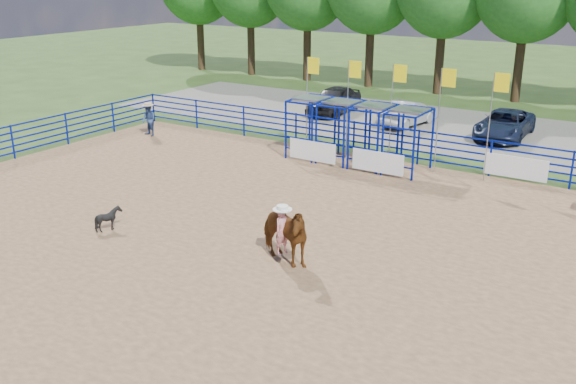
% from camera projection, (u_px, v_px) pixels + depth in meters
% --- Properties ---
extents(ground, '(120.00, 120.00, 0.00)m').
position_uv_depth(ground, '(290.00, 247.00, 18.98)').
color(ground, '#3A5622').
rests_on(ground, ground).
extents(arena_dirt, '(30.00, 20.00, 0.02)m').
position_uv_depth(arena_dirt, '(290.00, 247.00, 18.98)').
color(arena_dirt, '#8F6A47').
rests_on(arena_dirt, ground).
extents(gravel_strip, '(40.00, 10.00, 0.01)m').
position_uv_depth(gravel_strip, '(469.00, 131.00, 32.51)').
color(gravel_strip, slate).
rests_on(gravel_strip, ground).
extents(horse_and_rider, '(2.27, 1.52, 2.36)m').
position_uv_depth(horse_and_rider, '(282.00, 231.00, 17.66)').
color(horse_and_rider, brown).
rests_on(horse_and_rider, arena_dirt).
extents(calf, '(0.90, 0.86, 0.78)m').
position_uv_depth(calf, '(109.00, 219.00, 20.02)').
color(calf, black).
rests_on(calf, arena_dirt).
extents(spectator_cowboy, '(0.86, 0.73, 1.61)m').
position_uv_depth(spectator_cowboy, '(149.00, 119.00, 31.23)').
color(spectator_cowboy, navy).
rests_on(spectator_cowboy, arena_dirt).
extents(car_a, '(1.97, 4.49, 1.50)m').
position_uv_depth(car_a, '(334.00, 100.00, 36.21)').
color(car_a, black).
rests_on(car_a, gravel_strip).
extents(car_b, '(2.01, 4.11, 1.30)m').
position_uv_depth(car_b, '(408.00, 113.00, 33.49)').
color(car_b, gray).
rests_on(car_b, gravel_strip).
extents(car_c, '(2.28, 4.75, 1.31)m').
position_uv_depth(car_c, '(505.00, 124.00, 31.04)').
color(car_c, '#151C34').
rests_on(car_c, gravel_strip).
extents(perimeter_fence, '(30.10, 20.10, 1.50)m').
position_uv_depth(perimeter_fence, '(290.00, 223.00, 18.74)').
color(perimeter_fence, '#061690').
rests_on(perimeter_fence, ground).
extents(chute_assembly, '(19.32, 2.41, 4.20)m').
position_uv_depth(chute_assembly, '(365.00, 135.00, 26.57)').
color(chute_assembly, '#061690').
rests_on(chute_assembly, ground).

